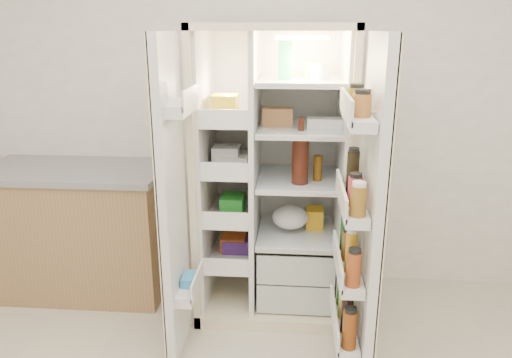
{
  "coord_description": "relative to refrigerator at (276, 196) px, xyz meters",
  "views": [
    {
      "loc": [
        0.18,
        -1.28,
        1.78
      ],
      "look_at": [
        -0.03,
        1.25,
        0.98
      ],
      "focal_mm": 34.0,
      "sensor_mm": 36.0,
      "label": 1
    }
  ],
  "objects": [
    {
      "name": "kitchen_counter",
      "position": [
        -1.36,
        0.05,
        -0.3
      ],
      "size": [
        1.22,
        0.65,
        0.89
      ],
      "color": "#96724B",
      "rests_on": "floor"
    },
    {
      "name": "wall_back",
      "position": [
        -0.07,
        0.35,
        0.61
      ],
      "size": [
        4.0,
        0.02,
        2.7
      ],
      "primitive_type": "cube",
      "color": "white",
      "rests_on": "floor"
    },
    {
      "name": "fridge_door",
      "position": [
        0.46,
        -0.7,
        0.13
      ],
      "size": [
        0.17,
        0.58,
        1.72
      ],
      "color": "silver",
      "rests_on": "floor"
    },
    {
      "name": "refrigerator",
      "position": [
        0.0,
        0.0,
        0.0
      ],
      "size": [
        0.92,
        0.7,
        1.8
      ],
      "color": "beige",
      "rests_on": "floor"
    },
    {
      "name": "freezer_door",
      "position": [
        -0.52,
        -0.6,
        0.15
      ],
      "size": [
        0.15,
        0.4,
        1.72
      ],
      "color": "silver",
      "rests_on": "floor"
    }
  ]
}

